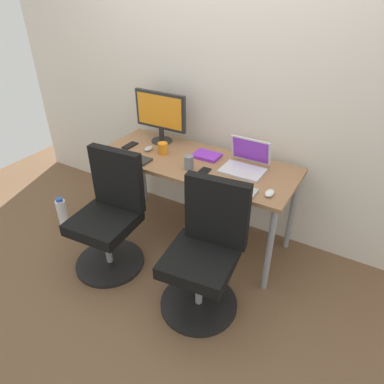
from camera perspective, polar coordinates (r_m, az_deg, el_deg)
name	(u,v)px	position (r m, az deg, el deg)	size (l,w,h in m)	color
ground_plane	(195,235)	(3.15, 0.46, -7.06)	(5.28, 5.28, 0.00)	brown
back_wall	(221,77)	(2.88, 4.72, 18.11)	(4.40, 0.04, 2.60)	silver
desk	(195,169)	(2.78, 0.52, 3.77)	(1.59, 0.63, 0.75)	#996B47
office_chair_left	(110,217)	(2.72, -13.25, -4.05)	(0.54, 0.54, 0.94)	black
office_chair_right	(205,255)	(2.33, 2.13, -10.18)	(0.54, 0.54, 0.94)	black
water_bottle_on_floor	(63,213)	(3.38, -20.34, -3.28)	(0.09, 0.09, 0.31)	white
desktop_monitor	(160,114)	(3.00, -5.17, 12.58)	(0.48, 0.18, 0.43)	#262626
open_laptop	(246,162)	(2.63, 8.76, 4.80)	(0.31, 0.28, 0.22)	silver
keyboard_by_monitor	(131,157)	(2.82, -9.91, 5.58)	(0.34, 0.12, 0.02)	#2D2D2D
keyboard_by_laptop	(232,188)	(2.39, 6.55, 0.72)	(0.34, 0.12, 0.02)	#B7B7B7
mouse_by_monitor	(270,193)	(2.36, 12.53, -0.18)	(0.06, 0.10, 0.03)	silver
mouse_by_laptop	(149,149)	(2.93, -7.07, 7.03)	(0.06, 0.10, 0.03)	#B7B7B7
coffee_mug	(163,148)	(2.85, -4.78, 7.12)	(0.08, 0.08, 0.09)	orange
pen_cup	(189,163)	(2.60, -0.52, 4.83)	(0.07, 0.07, 0.10)	slate
phone_near_laptop	(130,145)	(3.04, -10.08, 7.48)	(0.07, 0.14, 0.01)	black
phone_near_monitor	(203,172)	(2.57, 1.81, 3.26)	(0.07, 0.14, 0.01)	black
notebook	(207,156)	(2.80, 2.41, 5.96)	(0.21, 0.15, 0.03)	purple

